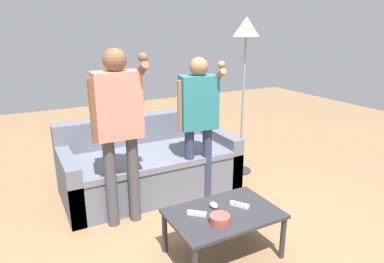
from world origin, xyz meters
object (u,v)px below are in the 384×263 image
object	(u,v)px
snack_bowl	(220,219)
player_right	(199,113)
player_left	(119,118)
game_remote_wand_near	(197,213)
game_remote_wand_far	(239,205)
couch	(149,165)
floor_lamp	(246,41)
game_remote_nunchuk	(214,205)
coffee_table	(224,218)

from	to	relation	value
snack_bowl	player_right	xyz separation A→B (m)	(0.41, 1.06, 0.54)
player_left	game_remote_wand_near	world-z (taller)	player_left
player_left	game_remote_wand_far	xyz separation A→B (m)	(0.72, -0.84, -0.62)
game_remote_wand_near	couch	bearing A→B (deg)	84.89
floor_lamp	player_right	xyz separation A→B (m)	(-0.82, -0.37, -0.68)
game_remote_nunchuk	player_right	size ratio (longest dim) A/B	0.06
snack_bowl	game_remote_wand_near	world-z (taller)	snack_bowl
game_remote_nunchuk	floor_lamp	distance (m)	2.08
game_remote_nunchuk	game_remote_wand_near	distance (m)	0.18
coffee_table	snack_bowl	distance (m)	0.17
player_left	game_remote_wand_near	xyz separation A→B (m)	(0.35, -0.79, -0.62)
player_left	snack_bowl	bearing A→B (deg)	-64.95
coffee_table	floor_lamp	distance (m)	2.16
player_right	game_remote_wand_near	size ratio (longest dim) A/B	11.02
game_remote_nunchuk	player_left	distance (m)	1.11
couch	player_left	world-z (taller)	player_left
game_remote_nunchuk	game_remote_wand_far	world-z (taller)	game_remote_nunchuk
couch	player_right	world-z (taller)	player_right
snack_bowl	floor_lamp	world-z (taller)	floor_lamp
coffee_table	player_right	distance (m)	1.17
player_left	coffee_table	bearing A→B (deg)	-56.87
player_right	couch	bearing A→B (deg)	130.10
player_left	floor_lamp	bearing A→B (deg)	15.38
coffee_table	game_remote_nunchuk	world-z (taller)	game_remote_nunchuk
coffee_table	snack_bowl	world-z (taller)	snack_bowl
snack_bowl	game_remote_nunchuk	size ratio (longest dim) A/B	1.77
game_remote_wand_near	coffee_table	bearing A→B (deg)	-16.69
coffee_table	game_remote_wand_far	bearing A→B (deg)	5.73
snack_bowl	couch	bearing A→B (deg)	89.28
floor_lamp	coffee_table	bearing A→B (deg)	-130.41
floor_lamp	player_left	world-z (taller)	floor_lamp
couch	game_remote_wand_near	size ratio (longest dim) A/B	13.86
couch	snack_bowl	distance (m)	1.53
coffee_table	snack_bowl	size ratio (longest dim) A/B	5.60
player_right	game_remote_wand_near	distance (m)	1.16
game_remote_wand_near	game_remote_nunchuk	bearing A→B (deg)	11.89
couch	game_remote_nunchuk	size ratio (longest dim) A/B	21.67
couch	player_left	bearing A→B (deg)	-130.27
game_remote_nunchuk	player_right	distance (m)	1.06
couch	coffee_table	distance (m)	1.42
coffee_table	player_left	xyz separation A→B (m)	(-0.56, 0.86, 0.69)
game_remote_wand_far	player_right	bearing A→B (deg)	81.79
game_remote_wand_far	game_remote_wand_near	bearing A→B (deg)	172.95
player_left	game_remote_wand_far	size ratio (longest dim) A/B	10.66
coffee_table	game_remote_wand_near	xyz separation A→B (m)	(-0.21, 0.06, 0.06)
coffee_table	player_left	distance (m)	1.23
snack_bowl	game_remote_wand_near	distance (m)	0.20
player_right	coffee_table	bearing A→B (deg)	-107.44
game_remote_wand_near	player_left	bearing A→B (deg)	113.81
couch	game_remote_wand_near	bearing A→B (deg)	-95.11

